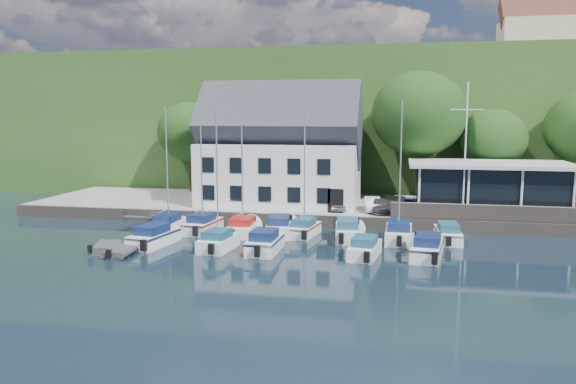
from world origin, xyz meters
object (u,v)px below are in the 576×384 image
at_px(harbor_building, 280,156).
at_px(boat_r2_0, 154,235).
at_px(boat_r2_2, 265,241).
at_px(boat_r2_3, 365,246).
at_px(car_white, 372,204).
at_px(boat_r1_7, 448,232).
at_px(car_dgrey, 380,206).
at_px(flagpole, 465,150).
at_px(boat_r1_0, 167,174).
at_px(boat_r1_2, 242,179).
at_px(boat_r1_6, 400,178).
at_px(boat_r1_5, 348,229).
at_px(boat_r2_1, 217,186).
at_px(dinghy_0, 106,246).
at_px(boat_r1_3, 279,225).
at_px(car_blue, 411,205).
at_px(club_pavilion, 489,187).
at_px(boat_r1_1, 202,173).
at_px(boat_r2_4, 427,246).
at_px(dinghy_1, 121,250).
at_px(boat_r1_4, 305,181).
at_px(car_silver, 340,203).

distance_m(harbor_building, boat_r2_0, 15.84).
bearing_deg(boat_r2_2, boat_r2_3, 0.74).
xyz_separation_m(car_white, boat_r1_7, (5.69, -5.99, -0.91)).
height_order(car_dgrey, flagpole, flagpole).
bearing_deg(boat_r1_0, flagpole, 16.83).
xyz_separation_m(boat_r1_2, boat_r1_6, (11.63, 0.18, 0.36)).
bearing_deg(boat_r1_5, boat_r1_7, 0.87).
relative_size(flagpole, boat_r2_1, 1.22).
bearing_deg(dinghy_0, car_white, 22.26).
bearing_deg(boat_r1_3, boat_r1_2, -176.09).
bearing_deg(boat_r2_1, boat_r1_3, 65.95).
distance_m(car_dgrey, boat_r1_2, 12.12).
distance_m(car_dgrey, boat_r1_0, 17.45).
height_order(car_blue, boat_r2_1, boat_r2_1).
distance_m(club_pavilion, boat_r1_1, 23.89).
bearing_deg(boat_r2_3, boat_r1_1, 165.20).
height_order(car_blue, boat_r2_3, car_blue).
bearing_deg(boat_r2_4, dinghy_1, -162.90).
relative_size(car_blue, boat_r1_0, 0.40).
distance_m(car_white, boat_r2_1, 15.45).
xyz_separation_m(boat_r1_5, boat_r1_7, (7.12, 0.84, -0.10)).
relative_size(car_blue, boat_r1_7, 0.60).
height_order(car_blue, dinghy_1, car_blue).
distance_m(harbor_building, boat_r2_1, 14.30).
xyz_separation_m(flagpole, boat_r2_3, (-7.11, -10.43, -5.59)).
xyz_separation_m(boat_r1_0, boat_r1_1, (2.61, 0.44, 0.11)).
relative_size(harbor_building, boat_r2_1, 1.66).
distance_m(car_dgrey, boat_r1_5, 6.69).
xyz_separation_m(boat_r2_3, boat_r2_4, (3.93, 0.59, 0.09)).
bearing_deg(boat_r1_1, boat_r1_4, 7.78).
distance_m(flagpole, boat_r1_3, 15.74).
bearing_deg(boat_r2_1, boat_r2_0, -178.81).
relative_size(car_blue, boat_r2_2, 0.64).
relative_size(car_white, flagpole, 0.34).
xyz_separation_m(club_pavilion, boat_r1_3, (-16.24, -8.22, -2.30)).
relative_size(boat_r1_6, dinghy_1, 3.14).
height_order(boat_r1_2, boat_r1_3, boat_r1_2).
xyz_separation_m(harbor_building, boat_r2_0, (-6.10, -13.88, -4.58)).
bearing_deg(car_silver, boat_r1_5, -79.59).
height_order(car_dgrey, dinghy_0, car_dgrey).
bearing_deg(boat_r2_0, car_silver, 52.33).
relative_size(boat_r1_0, boat_r1_6, 0.98).
bearing_deg(dinghy_1, car_blue, 33.01).
bearing_deg(car_white, dinghy_1, -144.63).
height_order(flagpole, boat_r2_2, flagpole).
relative_size(boat_r1_0, boat_r1_5, 1.46).
relative_size(car_dgrey, boat_r2_2, 0.68).
bearing_deg(club_pavilion, boat_r1_2, -155.22).
bearing_deg(boat_r1_5, boat_r1_3, 167.20).
xyz_separation_m(boat_r1_5, boat_r2_0, (-13.11, -4.52, -0.02)).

